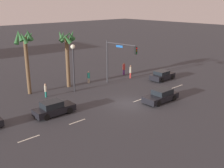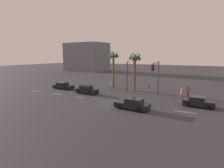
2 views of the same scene
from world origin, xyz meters
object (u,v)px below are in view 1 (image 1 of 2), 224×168
at_px(pedestrian_3, 124,69).
at_px(palm_tree_1, 67,46).
at_px(streetlamp, 73,59).
at_px(car_2, 162,76).
at_px(pedestrian_1, 89,77).
at_px(car_0, 161,96).
at_px(palm_tree_0, 25,47).
at_px(pedestrian_2, 46,90).
at_px(car_3, 54,108).
at_px(pedestrian_0, 131,71).
at_px(traffic_signal, 117,56).

height_order(pedestrian_3, palm_tree_1, palm_tree_1).
distance_m(streetlamp, palm_tree_1, 2.62).
bearing_deg(car_2, pedestrian_1, 146.14).
xyz_separation_m(car_0, palm_tree_0, (-9.82, 12.58, 5.16)).
distance_m(car_2, pedestrian_2, 16.86).
height_order(car_3, pedestrian_0, pedestrian_0).
bearing_deg(palm_tree_1, pedestrian_3, -3.59).
distance_m(pedestrian_0, palm_tree_1, 10.47).
distance_m(pedestrian_0, palm_tree_0, 15.49).
bearing_deg(car_3, streetlamp, 38.80).
bearing_deg(pedestrian_0, car_2, -53.86).
xyz_separation_m(palm_tree_0, palm_tree_1, (5.21, -0.84, -0.36)).
xyz_separation_m(car_2, palm_tree_1, (-11.84, 6.41, 4.81)).
height_order(car_2, traffic_signal, traffic_signal).
bearing_deg(car_3, palm_tree_1, 47.09).
relative_size(car_2, palm_tree_0, 0.49).
bearing_deg(car_3, car_0, -24.06).
relative_size(car_2, pedestrian_0, 2.05).
bearing_deg(pedestrian_2, pedestrian_1, 9.11).
height_order(pedestrian_1, pedestrian_2, pedestrian_1).
distance_m(palm_tree_0, palm_tree_1, 5.29).
bearing_deg(palm_tree_1, palm_tree_0, 170.86).
height_order(car_3, traffic_signal, traffic_signal).
height_order(car_0, car_3, car_3).
bearing_deg(streetlamp, pedestrian_0, -2.65).
height_order(car_0, pedestrian_2, pedestrian_2).
distance_m(car_3, pedestrian_3, 17.31).
xyz_separation_m(traffic_signal, streetlamp, (-5.89, 1.57, 0.17)).
xyz_separation_m(pedestrian_2, pedestrian_3, (14.11, 1.04, 0.09)).
bearing_deg(palm_tree_0, pedestrian_0, -13.76).
xyz_separation_m(car_0, palm_tree_1, (-4.61, 11.75, 4.80)).
bearing_deg(palm_tree_0, car_0, -52.03).
xyz_separation_m(streetlamp, palm_tree_1, (0.61, 2.22, 1.25)).
relative_size(traffic_signal, pedestrian_3, 3.17).
bearing_deg(streetlamp, car_3, -141.20).
bearing_deg(streetlamp, palm_tree_0, 146.40).
bearing_deg(pedestrian_0, pedestrian_2, 175.67).
xyz_separation_m(car_2, palm_tree_0, (-17.05, 7.25, 5.17)).
height_order(traffic_signal, streetlamp, streetlamp).
height_order(traffic_signal, palm_tree_0, palm_tree_0).
bearing_deg(car_3, car_2, 1.38).
height_order(car_0, pedestrian_1, pedestrian_1).
bearing_deg(pedestrian_1, pedestrian_2, -170.89).
bearing_deg(traffic_signal, palm_tree_1, 144.32).
height_order(car_2, palm_tree_1, palm_tree_1).
distance_m(car_2, streetlamp, 13.61).
distance_m(pedestrian_1, palm_tree_1, 5.49).
distance_m(car_0, car_3, 12.02).
relative_size(traffic_signal, streetlamp, 0.99).
bearing_deg(traffic_signal, car_3, -165.30).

